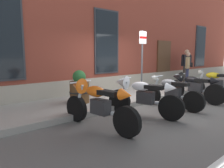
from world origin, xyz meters
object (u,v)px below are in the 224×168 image
object	(u,v)px
pedestrian_dark_jacket	(186,64)
parking_sign	(142,53)
motorcycle_white_sport	(141,95)
motorcycle_black_sport	(192,86)
motorcycle_yellow_naked	(215,84)
motorcycle_orange_sport	(96,102)
motorcycle_grey_naked	(171,93)
pedestrian_tan_coat	(188,66)
barrel_planter	(79,89)

from	to	relation	value
pedestrian_dark_jacket	parking_sign	size ratio (longest dim) A/B	0.74
motorcycle_white_sport	motorcycle_black_sport	bearing A→B (deg)	0.13
motorcycle_yellow_naked	pedestrian_dark_jacket	world-z (taller)	pedestrian_dark_jacket
motorcycle_orange_sport	motorcycle_black_sport	xyz separation A→B (m)	(4.09, -0.02, -0.03)
motorcycle_grey_naked	motorcycle_black_sport	bearing A→B (deg)	2.71
motorcycle_black_sport	motorcycle_grey_naked	bearing A→B (deg)	-177.29
motorcycle_white_sport	motorcycle_black_sport	xyz separation A→B (m)	(2.64, 0.01, -0.02)
motorcycle_grey_naked	pedestrian_tan_coat	size ratio (longest dim) A/B	1.30
barrel_planter	motorcycle_yellow_naked	bearing A→B (deg)	-21.47
motorcycle_yellow_naked	pedestrian_tan_coat	bearing A→B (deg)	54.21
motorcycle_grey_naked	motorcycle_black_sport	size ratio (longest dim) A/B	0.96
motorcycle_black_sport	parking_sign	world-z (taller)	parking_sign
motorcycle_yellow_naked	motorcycle_grey_naked	bearing A→B (deg)	178.64
parking_sign	motorcycle_black_sport	bearing A→B (deg)	-59.68
motorcycle_black_sport	pedestrian_dark_jacket	bearing A→B (deg)	32.88
parking_sign	motorcycle_white_sport	bearing A→B (deg)	-139.13
motorcycle_white_sport	motorcycle_grey_naked	distance (m)	1.29
parking_sign	barrel_planter	distance (m)	2.76
motorcycle_white_sport	motorcycle_grey_naked	world-z (taller)	motorcycle_white_sport
motorcycle_grey_naked	barrel_planter	bearing A→B (deg)	137.86
motorcycle_orange_sport	barrel_planter	distance (m)	1.90
motorcycle_yellow_naked	barrel_planter	distance (m)	5.26
barrel_planter	pedestrian_tan_coat	bearing A→B (deg)	0.66
motorcycle_orange_sport	motorcycle_grey_naked	xyz separation A→B (m)	(2.74, -0.08, -0.10)
motorcycle_white_sport	motorcycle_grey_naked	xyz separation A→B (m)	(1.29, -0.06, -0.09)
motorcycle_yellow_naked	parking_sign	world-z (taller)	parking_sign
motorcycle_yellow_naked	pedestrian_dark_jacket	bearing A→B (deg)	49.25
motorcycle_white_sport	motorcycle_orange_sport	bearing A→B (deg)	179.09
motorcycle_orange_sport	motorcycle_black_sport	bearing A→B (deg)	-0.24
motorcycle_black_sport	motorcycle_white_sport	bearing A→B (deg)	-179.87
motorcycle_grey_naked	motorcycle_black_sport	distance (m)	1.36
pedestrian_dark_jacket	parking_sign	distance (m)	4.59
motorcycle_orange_sport	motorcycle_yellow_naked	xyz separation A→B (m)	(5.58, -0.15, -0.09)
motorcycle_white_sport	parking_sign	size ratio (longest dim) A/B	0.90
motorcycle_white_sport	motorcycle_grey_naked	size ratio (longest dim) A/B	1.02
pedestrian_dark_jacket	motorcycle_yellow_naked	bearing A→B (deg)	-130.75
motorcycle_grey_naked	motorcycle_black_sport	world-z (taller)	motorcycle_black_sport
parking_sign	motorcycle_grey_naked	bearing A→B (deg)	-106.61
pedestrian_tan_coat	pedestrian_dark_jacket	distance (m)	0.83
motorcycle_grey_naked	motorcycle_yellow_naked	xyz separation A→B (m)	(2.84, -0.07, 0.02)
motorcycle_grey_naked	barrel_planter	xyz separation A→B (m)	(-2.05, 1.86, 0.10)
motorcycle_orange_sport	barrel_planter	size ratio (longest dim) A/B	2.18
pedestrian_dark_jacket	barrel_planter	distance (m)	7.05
motorcycle_black_sport	pedestrian_tan_coat	world-z (taller)	pedestrian_tan_coat
motorcycle_grey_naked	pedestrian_dark_jacket	world-z (taller)	pedestrian_dark_jacket
motorcycle_orange_sport	motorcycle_grey_naked	bearing A→B (deg)	-1.70
motorcycle_black_sport	parking_sign	distance (m)	2.07
motorcycle_grey_naked	motorcycle_yellow_naked	world-z (taller)	motorcycle_yellow_naked
motorcycle_orange_sport	motorcycle_grey_naked	distance (m)	2.74
motorcycle_orange_sport	barrel_planter	bearing A→B (deg)	68.90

